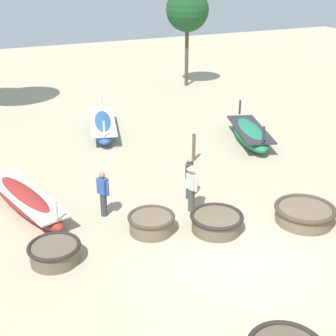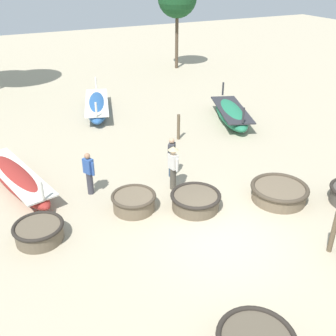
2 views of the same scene
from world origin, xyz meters
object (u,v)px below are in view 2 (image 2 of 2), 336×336
at_px(coracle_beside_post, 279,192).
at_px(long_boat_white_hull, 231,114).
at_px(long_boat_green_hull, 17,178).
at_px(mooring_post_inland, 178,127).
at_px(coracle_nearest, 39,231).
at_px(fisherman_hauling, 89,172).
at_px(coracle_center, 134,201).
at_px(mooring_post_mid_beach, 334,232).
at_px(fisherman_standing_right, 173,165).
at_px(coracle_front_right, 196,200).
at_px(long_boat_ochre_hull, 97,106).
at_px(fisherman_with_hat, 172,156).

xyz_separation_m(coracle_beside_post, long_boat_white_hull, (2.67, 6.90, 0.11)).
relative_size(coracle_beside_post, long_boat_green_hull, 0.38).
bearing_deg(mooring_post_inland, coracle_nearest, -145.90).
distance_m(fisherman_hauling, mooring_post_inland, 5.72).
distance_m(coracle_center, mooring_post_mid_beach, 6.09).
bearing_deg(fisherman_standing_right, coracle_front_right, -85.83).
xyz_separation_m(coracle_front_right, long_boat_ochre_hull, (-0.26, 10.28, 0.08)).
xyz_separation_m(long_boat_green_hull, fisherman_with_hat, (5.39, -1.66, 0.47)).
relative_size(coracle_front_right, mooring_post_inland, 1.41).
bearing_deg(mooring_post_mid_beach, mooring_post_inland, 91.84).
bearing_deg(coracle_center, fisherman_standing_right, 20.10).
distance_m(coracle_nearest, long_boat_green_hull, 3.44).
xyz_separation_m(coracle_nearest, fisherman_with_hat, (5.20, 1.77, 0.54)).
bearing_deg(coracle_front_right, mooring_post_inland, 68.58).
xyz_separation_m(long_boat_green_hull, fisherman_standing_right, (5.02, -2.51, 0.59)).
distance_m(coracle_center, coracle_front_right, 2.03).
relative_size(fisherman_hauling, mooring_post_inland, 1.32).
distance_m(coracle_beside_post, fisherman_standing_right, 3.75).
height_order(long_boat_ochre_hull, fisherman_hauling, fisherman_hauling).
height_order(coracle_beside_post, fisherman_with_hat, fisherman_with_hat).
xyz_separation_m(coracle_beside_post, long_boat_green_hull, (-7.95, 4.76, 0.06)).
bearing_deg(fisherman_standing_right, coracle_nearest, -169.20).
bearing_deg(long_boat_white_hull, coracle_beside_post, -111.17).
bearing_deg(fisherman_hauling, fisherman_standing_right, -19.17).
height_order(fisherman_standing_right, mooring_post_mid_beach, fisherman_standing_right).
height_order(long_boat_ochre_hull, long_boat_white_hull, long_boat_white_hull).
bearing_deg(coracle_nearest, mooring_post_inland, 34.10).
bearing_deg(coracle_front_right, mooring_post_mid_beach, -56.49).
xyz_separation_m(long_boat_ochre_hull, mooring_post_mid_beach, (2.62, -13.84, 0.29)).
distance_m(coracle_center, long_boat_ochre_hull, 9.61).
bearing_deg(long_boat_green_hull, mooring_post_mid_beach, -45.15).
bearing_deg(coracle_beside_post, fisherman_standing_right, 142.45).
bearing_deg(mooring_post_mid_beach, long_boat_white_hull, 72.01).
xyz_separation_m(coracle_beside_post, fisherman_standing_right, (-2.93, 2.25, 0.65)).
bearing_deg(mooring_post_mid_beach, fisherman_hauling, 131.16).
bearing_deg(fisherman_hauling, fisherman_with_hat, -2.03).
bearing_deg(long_boat_white_hull, coracle_center, -144.26).
xyz_separation_m(coracle_nearest, long_boat_green_hull, (-0.18, 3.43, 0.07)).
bearing_deg(fisherman_with_hat, long_boat_green_hull, 162.86).
height_order(long_boat_white_hull, mooring_post_inland, long_boat_white_hull).
bearing_deg(mooring_post_inland, coracle_front_right, -111.42).
relative_size(long_boat_ochre_hull, mooring_post_mid_beach, 3.79).
height_order(long_boat_ochre_hull, mooring_post_inland, long_boat_ochre_hull).
height_order(coracle_front_right, fisherman_with_hat, fisherman_with_hat).
relative_size(long_boat_ochre_hull, fisherman_standing_right, 3.05).
bearing_deg(fisherman_standing_right, coracle_beside_post, -37.55).
height_order(coracle_nearest, coracle_center, coracle_center).
distance_m(long_boat_white_hull, mooring_post_mid_beach, 10.17).
bearing_deg(coracle_center, coracle_front_right, -23.59).
xyz_separation_m(fisherman_with_hat, mooring_post_mid_beach, (2.10, -5.87, -0.16)).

